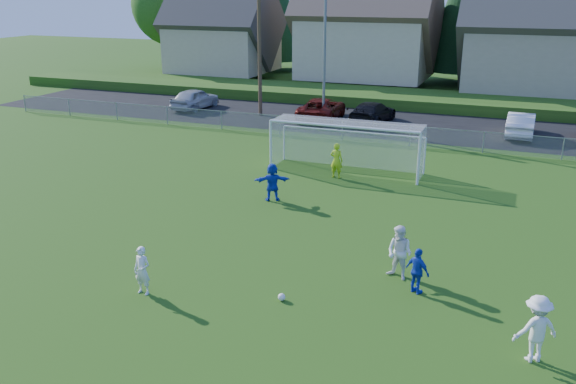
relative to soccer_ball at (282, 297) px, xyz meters
name	(u,v)px	position (x,y,z in m)	size (l,w,h in m)	color
ground	(178,333)	(-1.90, -2.61, -0.11)	(160.00, 160.00, 0.00)	#193D0C
asphalt_lot	(395,124)	(-1.90, 24.89, -0.10)	(60.00, 60.00, 0.00)	black
grass_embankment	(415,100)	(-1.90, 32.39, 0.29)	(70.00, 6.00, 0.80)	#1E420F
soccer_ball	(282,297)	(0.00, 0.00, 0.00)	(0.22, 0.22, 0.22)	white
player_white_a	(142,271)	(-3.99, -1.07, 0.63)	(0.54, 0.35, 1.48)	white
player_white_b	(400,253)	(2.86, 2.66, 0.76)	(0.84, 0.66, 1.73)	white
player_white_c	(536,329)	(6.81, -0.53, 0.76)	(1.12, 0.64, 1.73)	white
player_blue_a	(418,271)	(3.56, 1.90, 0.60)	(0.83, 0.35, 1.42)	#1334B4
player_blue_b	(272,182)	(-3.63, 8.00, 0.70)	(1.51, 0.48, 1.63)	#1334B4
goalkeeper	(337,161)	(-2.05, 12.09, 0.74)	(0.62, 0.40, 1.69)	#B1DE1A
car_a	(195,99)	(-16.88, 24.78, 0.66)	(1.82, 4.52, 1.54)	#ABAFB3
car_c	(322,109)	(-6.92, 24.58, 0.63)	(2.46, 5.33, 1.48)	#570E09
car_d	(372,113)	(-3.41, 24.69, 0.60)	(1.99, 4.90, 1.42)	black
car_f	(521,124)	(5.89, 24.31, 0.63)	(1.56, 4.46, 1.47)	white
soccer_goal	(348,138)	(-1.90, 13.44, 1.52)	(7.42, 1.90, 2.50)	white
chainlink_fence	(376,133)	(-1.90, 19.39, 0.52)	(52.06, 0.06, 1.20)	gray
streetlight	(325,49)	(-6.35, 23.39, 4.73)	(1.38, 0.18, 9.00)	slate
utility_pole	(259,41)	(-11.40, 24.39, 5.04)	(1.60, 0.26, 10.00)	#473321
houses_row	(461,3)	(0.07, 39.85, 7.22)	(53.90, 11.45, 13.27)	tan
tree_row	(458,6)	(-0.86, 46.13, 6.80)	(65.98, 12.36, 13.80)	#382616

